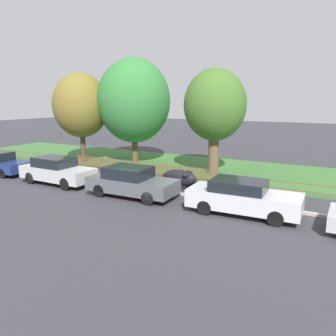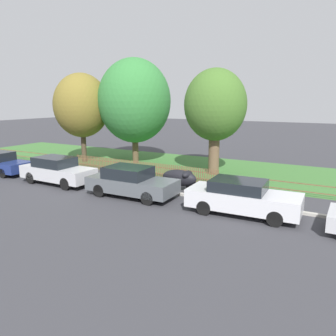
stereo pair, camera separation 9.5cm
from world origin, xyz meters
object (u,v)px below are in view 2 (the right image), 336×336
at_px(tree_behind_motorcycle, 134,101).
at_px(tree_mid_park, 215,106).
at_px(covered_motorcycle, 180,178).
at_px(parked_car_navy_estate, 131,182).
at_px(tree_nearest_kerb, 82,106).
at_px(parked_car_red_compact, 242,197).
at_px(parked_car_black_saloon, 57,170).

bearing_deg(tree_behind_motorcycle, tree_mid_park, -6.21).
distance_m(covered_motorcycle, tree_mid_park, 5.80).
height_order(parked_car_navy_estate, tree_nearest_kerb, tree_nearest_kerb).
bearing_deg(tree_behind_motorcycle, covered_motorcycle, -39.00).
height_order(covered_motorcycle, tree_mid_park, tree_mid_park).
distance_m(parked_car_red_compact, tree_behind_motorcycle, 13.24).
relative_size(parked_car_navy_estate, parked_car_red_compact, 0.97).
relative_size(covered_motorcycle, tree_nearest_kerb, 0.31).
relative_size(parked_car_black_saloon, parked_car_navy_estate, 1.00).
bearing_deg(covered_motorcycle, parked_car_black_saloon, -163.77).
distance_m(parked_car_black_saloon, parked_car_red_compact, 10.64).
distance_m(parked_car_red_compact, covered_motorcycle, 4.42).
relative_size(parked_car_black_saloon, parked_car_red_compact, 0.97).
xyz_separation_m(parked_car_black_saloon, tree_behind_motorcycle, (0.26, 7.36, 3.82)).
bearing_deg(parked_car_black_saloon, parked_car_red_compact, 1.25).
bearing_deg(tree_nearest_kerb, tree_behind_motorcycle, 22.17).
bearing_deg(tree_mid_park, parked_car_navy_estate, -104.36).
bearing_deg(tree_nearest_kerb, parked_car_black_saloon, -59.24).
relative_size(parked_car_navy_estate, covered_motorcycle, 2.15).
height_order(parked_car_black_saloon, tree_mid_park, tree_mid_park).
height_order(parked_car_navy_estate, tree_mid_park, tree_mid_park).
relative_size(tree_behind_motorcycle, tree_mid_park, 1.16).
bearing_deg(tree_nearest_kerb, parked_car_navy_estate, -34.24).
distance_m(parked_car_black_saloon, covered_motorcycle, 7.05).
height_order(parked_car_red_compact, tree_behind_motorcycle, tree_behind_motorcycle).
xyz_separation_m(parked_car_black_saloon, parked_car_navy_estate, (5.11, -0.00, -0.03)).
height_order(parked_car_navy_estate, parked_car_red_compact, parked_car_navy_estate).
xyz_separation_m(parked_car_black_saloon, tree_mid_park, (6.81, 6.65, 3.54)).
height_order(parked_car_black_saloon, tree_nearest_kerb, tree_nearest_kerb).
height_order(parked_car_black_saloon, parked_car_navy_estate, parked_car_black_saloon).
relative_size(parked_car_black_saloon, tree_nearest_kerb, 0.67).
distance_m(covered_motorcycle, tree_behind_motorcycle, 9.19).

